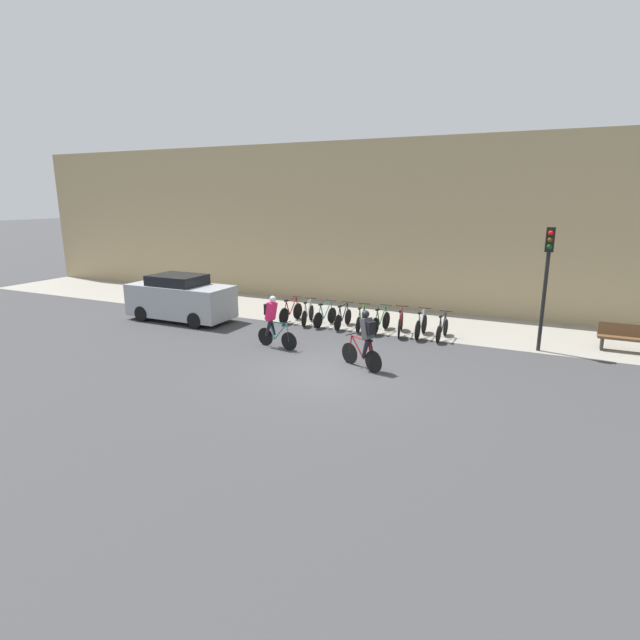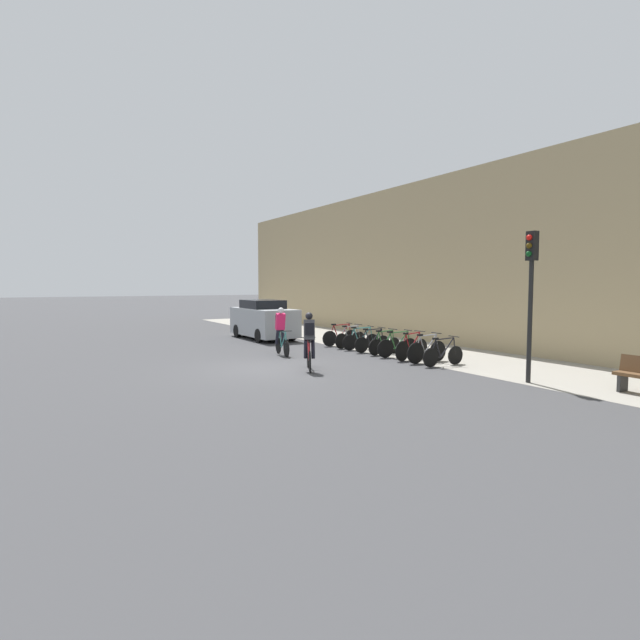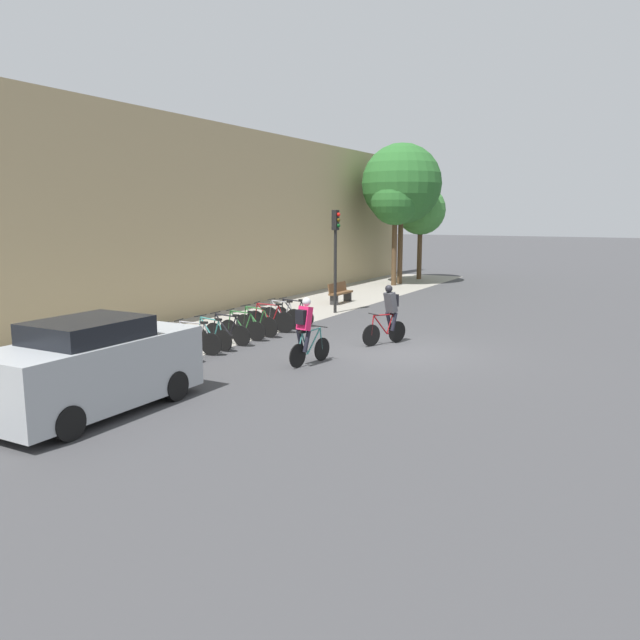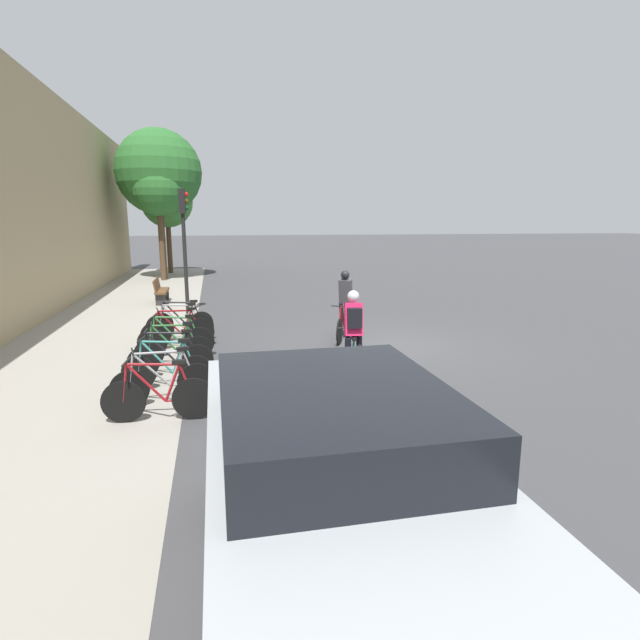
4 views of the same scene
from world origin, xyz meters
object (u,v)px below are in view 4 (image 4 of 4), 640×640
(parked_bike_1, at_px, (164,381))
(parked_bike_4, at_px, (174,348))
(traffic_light_pole, at_px, (184,229))
(parked_car, at_px, (330,501))
(parked_bike_7, at_px, (180,325))
(cyclist_pink, at_px, (353,334))
(parked_bike_6, at_px, (178,332))
(parked_bike_0, at_px, (159,396))
(parked_bike_8, at_px, (182,320))
(cyclist_grey, at_px, (345,302))
(parked_bike_2, at_px, (167,368))
(parked_bike_3, at_px, (171,358))
(bench, at_px, (161,290))
(parked_bike_5, at_px, (176,339))

(parked_bike_1, bearing_deg, parked_bike_4, 0.01)
(traffic_light_pole, relative_size, parked_car, 0.92)
(parked_car, bearing_deg, parked_bike_7, 10.10)
(cyclist_pink, xyz_separation_m, traffic_light_pole, (8.04, 3.33, 1.79))
(parked_bike_1, xyz_separation_m, parked_bike_6, (3.77, 0.00, 0.02))
(parked_bike_0, height_order, parked_bike_8, parked_bike_0)
(cyclist_grey, height_order, parked_bike_2, cyclist_grey)
(traffic_light_pole, bearing_deg, parked_bike_3, 179.90)
(parked_bike_3, bearing_deg, parked_bike_6, 0.03)
(traffic_light_pole, distance_m, bench, 3.56)
(parked_bike_5, bearing_deg, cyclist_pink, -128.29)
(cyclist_grey, xyz_separation_m, parked_bike_4, (-1.66, 4.13, -0.57))
(parked_bike_5, height_order, parked_bike_7, parked_bike_7)
(parked_bike_8, bearing_deg, parked_bike_6, 179.94)
(traffic_light_pole, bearing_deg, parked_bike_2, 179.91)
(parked_bike_4, relative_size, traffic_light_pole, 0.40)
(parked_bike_4, xyz_separation_m, parked_bike_6, (1.51, 0.00, 0.03))
(cyclist_grey, relative_size, parked_bike_7, 1.05)
(traffic_light_pole, xyz_separation_m, parked_car, (-13.31, -1.66, -1.84))
(traffic_light_pole, height_order, parked_car, traffic_light_pole)
(parked_bike_0, xyz_separation_m, parked_bike_2, (1.51, -0.00, -0.01))
(parked_bike_1, relative_size, parked_bike_8, 1.01)
(parked_bike_2, xyz_separation_m, parked_bike_5, (2.26, 0.00, 0.01))
(cyclist_grey, bearing_deg, bench, 36.62)
(parked_bike_2, relative_size, traffic_light_pole, 0.41)
(cyclist_pink, height_order, parked_bike_1, cyclist_pink)
(cyclist_grey, xyz_separation_m, parked_car, (-8.82, 2.46, -0.05))
(parked_bike_0, bearing_deg, cyclist_grey, -41.46)
(cyclist_pink, bearing_deg, parked_bike_5, 51.71)
(parked_bike_4, bearing_deg, cyclist_grey, -68.12)
(parked_bike_1, bearing_deg, traffic_light_pole, -0.08)
(cyclist_grey, xyz_separation_m, parked_bike_2, (-3.17, 4.13, -0.56))
(parked_bike_8, distance_m, parked_car, 10.33)
(parked_bike_0, xyz_separation_m, parked_bike_4, (3.02, -0.00, -0.02))
(parked_bike_6, bearing_deg, parked_bike_0, -179.99)
(parked_bike_0, relative_size, parked_bike_1, 1.01)
(parked_bike_1, relative_size, parked_bike_7, 0.99)
(parked_bike_4, height_order, parked_bike_6, parked_bike_6)
(parked_bike_8, relative_size, traffic_light_pole, 0.41)
(parked_bike_5, bearing_deg, parked_bike_2, -179.99)
(parked_bike_0, distance_m, parked_bike_6, 4.53)
(cyclist_pink, bearing_deg, cyclist_grey, -12.56)
(cyclist_pink, bearing_deg, parked_bike_3, 71.29)
(parked_bike_4, bearing_deg, parked_bike_0, 180.00)
(cyclist_pink, relative_size, parked_bike_6, 1.03)
(cyclist_pink, distance_m, parked_bike_1, 3.41)
(parked_bike_3, xyz_separation_m, traffic_light_pole, (6.90, -0.01, 2.35))
(parked_bike_5, xyz_separation_m, parked_car, (-7.91, -1.68, 0.50))
(parked_bike_2, relative_size, parked_bike_6, 0.95)
(parked_bike_1, distance_m, parked_bike_6, 3.77)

